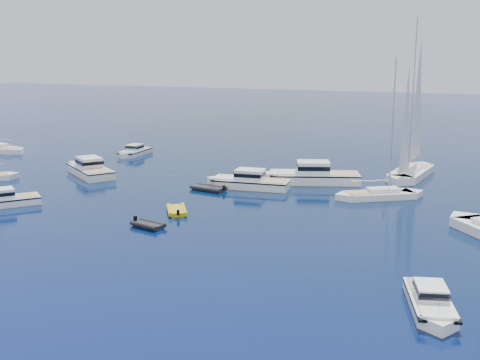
# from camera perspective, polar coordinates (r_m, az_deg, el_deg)

# --- Properties ---
(ground) EXTENTS (400.00, 400.00, 0.00)m
(ground) POSITION_cam_1_polar(r_m,az_deg,el_deg) (37.24, -12.46, -10.84)
(ground) COLOR #09135C
(ground) RESTS_ON ground
(motor_cruiser_near) EXTENTS (4.15, 7.61, 1.91)m
(motor_cruiser_near) POSITION_cam_1_polar(r_m,az_deg,el_deg) (36.23, 17.78, -11.82)
(motor_cruiser_near) COLOR white
(motor_cruiser_near) RESTS_ON ground
(motor_cruiser_centre) EXTENTS (10.20, 4.23, 2.60)m
(motor_cruiser_centre) POSITION_cam_1_polar(r_m,az_deg,el_deg) (64.54, 0.78, -0.73)
(motor_cruiser_centre) COLOR white
(motor_cruiser_centre) RESTS_ON ground
(motor_cruiser_far_l) EXTENTS (10.54, 8.66, 2.77)m
(motor_cruiser_far_l) POSITION_cam_1_polar(r_m,az_deg,el_deg) (73.66, -14.27, 0.50)
(motor_cruiser_far_l) COLOR silver
(motor_cruiser_far_l) RESTS_ON ground
(motor_cruiser_distant) EXTENTS (12.46, 7.62, 3.13)m
(motor_cruiser_distant) POSITION_cam_1_polar(r_m,az_deg,el_deg) (67.44, 6.80, -0.26)
(motor_cruiser_distant) COLOR silver
(motor_cruiser_distant) RESTS_ON ground
(motor_cruiser_horizon) EXTENTS (2.76, 7.66, 1.98)m
(motor_cruiser_horizon) POSITION_cam_1_polar(r_m,az_deg,el_deg) (86.47, -10.11, 2.37)
(motor_cruiser_horizon) COLOR silver
(motor_cruiser_horizon) RESTS_ON ground
(sailboat_centre) EXTENTS (9.58, 7.66, 14.48)m
(sailboat_centre) POSITION_cam_1_polar(r_m,az_deg,el_deg) (61.47, 13.25, -1.71)
(sailboat_centre) COLOR white
(sailboat_centre) RESTS_ON ground
(sailboat_sails_r) EXTENTS (4.90, 13.21, 18.96)m
(sailboat_sails_r) POSITION_cam_1_polar(r_m,az_deg,el_deg) (73.09, 16.08, 0.31)
(sailboat_sails_r) COLOR white
(sailboat_sails_r) RESTS_ON ground
(tender_yellow) EXTENTS (3.77, 4.25, 0.95)m
(tender_yellow) POSITION_cam_1_polar(r_m,az_deg,el_deg) (54.83, -6.10, -3.13)
(tender_yellow) COLOR gold
(tender_yellow) RESTS_ON ground
(tender_grey_near) EXTENTS (3.38, 2.40, 0.95)m
(tender_grey_near) POSITION_cam_1_polar(r_m,az_deg,el_deg) (50.55, -8.82, -4.52)
(tender_grey_near) COLOR black
(tender_grey_near) RESTS_ON ground
(tender_grey_far) EXTENTS (4.14, 2.60, 0.95)m
(tender_grey_far) POSITION_cam_1_polar(r_m,az_deg,el_deg) (63.42, -3.05, -0.98)
(tender_grey_far) COLOR black
(tender_grey_far) RESTS_ON ground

